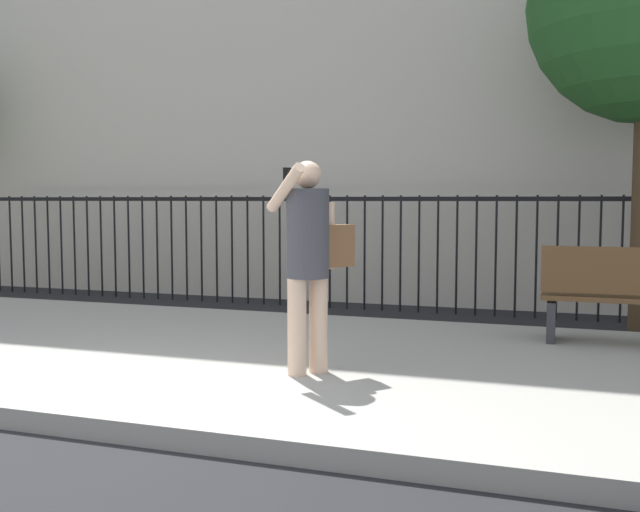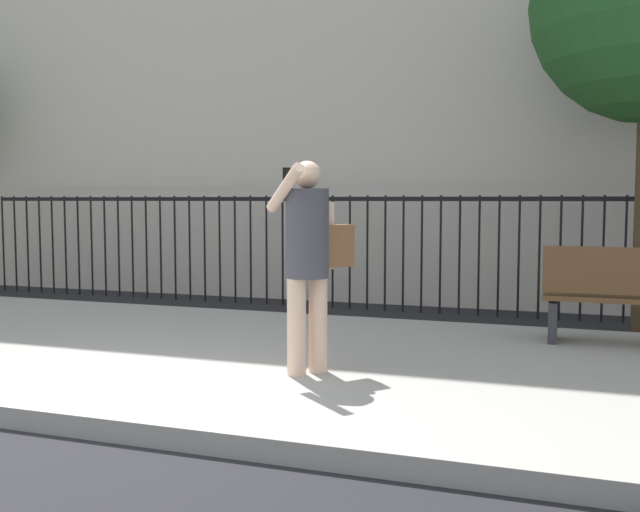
# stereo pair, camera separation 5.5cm
# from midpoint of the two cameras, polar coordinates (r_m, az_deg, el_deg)

# --- Properties ---
(ground_plane) EXTENTS (60.00, 60.00, 0.00)m
(ground_plane) POSITION_cam_midpoint_polar(r_m,az_deg,el_deg) (5.09, -19.90, -13.36)
(ground_plane) COLOR black
(sidewalk) EXTENTS (28.00, 4.40, 0.15)m
(sidewalk) POSITION_cam_midpoint_polar(r_m,az_deg,el_deg) (6.86, -8.21, -7.88)
(sidewalk) COLOR #9E9B93
(sidewalk) RESTS_ON ground
(iron_fence) EXTENTS (12.03, 0.04, 1.60)m
(iron_fence) POSITION_cam_midpoint_polar(r_m,az_deg,el_deg) (10.15, 1.31, 1.55)
(iron_fence) COLOR black
(iron_fence) RESTS_ON ground
(pedestrian_on_phone) EXTENTS (0.66, 0.71, 1.69)m
(pedestrian_on_phone) POSITION_cam_midpoint_polar(r_m,az_deg,el_deg) (5.70, -1.04, 0.41)
(pedestrian_on_phone) COLOR beige
(pedestrian_on_phone) RESTS_ON sidewalk
(street_bench) EXTENTS (1.60, 0.45, 0.95)m
(street_bench) POSITION_cam_midpoint_polar(r_m,az_deg,el_deg) (7.37, 23.12, -2.80)
(street_bench) COLOR brown
(street_bench) RESTS_ON sidewalk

